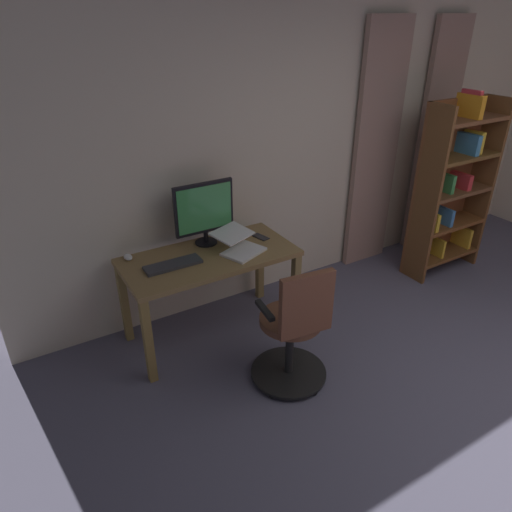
% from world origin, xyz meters
% --- Properties ---
extents(back_room_partition, '(5.91, 0.10, 2.62)m').
position_xyz_m(back_room_partition, '(0.00, -2.75, 1.31)').
color(back_room_partition, beige).
rests_on(back_room_partition, ground).
extents(curtain_left_panel, '(0.49, 0.06, 2.40)m').
position_xyz_m(curtain_left_panel, '(-1.43, -2.64, 1.20)').
color(curtain_left_panel, tan).
rests_on(curtain_left_panel, ground).
extents(curtain_right_panel, '(0.53, 0.06, 2.40)m').
position_xyz_m(curtain_right_panel, '(-0.58, -2.64, 1.20)').
color(curtain_right_panel, tan).
rests_on(curtain_right_panel, ground).
extents(desk, '(1.35, 0.65, 0.74)m').
position_xyz_m(desk, '(1.44, -2.27, 0.64)').
color(desk, olive).
rests_on(desk, ground).
extents(office_chair, '(0.56, 0.56, 0.98)m').
position_xyz_m(office_chair, '(1.20, -1.45, 0.46)').
color(office_chair, black).
rests_on(office_chair, ground).
extents(computer_monitor, '(0.50, 0.18, 0.51)m').
position_xyz_m(computer_monitor, '(1.37, -2.48, 1.03)').
color(computer_monitor, black).
rests_on(computer_monitor, desk).
extents(computer_keyboard, '(0.43, 0.14, 0.02)m').
position_xyz_m(computer_keyboard, '(1.74, -2.25, 0.76)').
color(computer_keyboard, '#333338').
rests_on(computer_keyboard, desk).
extents(laptop, '(0.41, 0.43, 0.16)m').
position_xyz_m(laptop, '(1.20, -2.21, 0.80)').
color(laptop, white).
rests_on(laptop, desk).
extents(computer_mouse, '(0.06, 0.10, 0.04)m').
position_xyz_m(computer_mouse, '(2.00, -2.53, 0.76)').
color(computer_mouse, white).
rests_on(computer_mouse, desk).
extents(cell_phone_face_up, '(0.10, 0.16, 0.01)m').
position_xyz_m(cell_phone_face_up, '(0.93, -2.33, 0.75)').
color(cell_phone_face_up, '#232328').
rests_on(cell_phone_face_up, desk).
extents(bookshelf, '(0.83, 0.30, 1.80)m').
position_xyz_m(bookshelf, '(-1.11, -2.10, 0.89)').
color(bookshelf, brown).
rests_on(bookshelf, ground).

